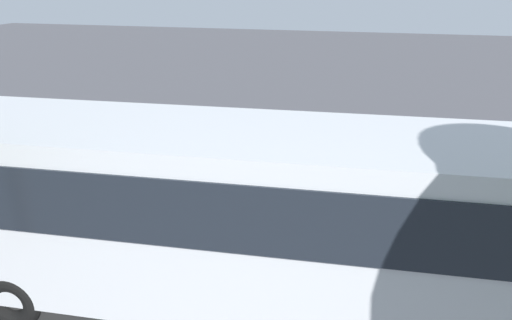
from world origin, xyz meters
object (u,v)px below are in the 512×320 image
tour_bus (247,225)px  spectator_far_right (179,179)px  stunt_motorcycle (210,134)px  spectator_left (314,194)px  spectator_far_left (368,199)px  spectator_centre (270,187)px  parked_motorcycle_silver (246,226)px  spectator_right (227,181)px  parked_motorcycle_dark (383,244)px

tour_bus → spectator_far_right: bearing=-49.7°
stunt_motorcycle → spectator_left: bearing=133.6°
spectator_far_left → spectator_centre: bearing=-6.2°
tour_bus → parked_motorcycle_silver: bearing=-74.5°
spectator_left → parked_motorcycle_silver: (1.34, 0.62, -0.60)m
spectator_right → stunt_motorcycle: bearing=-65.8°
parked_motorcycle_silver → spectator_right: bearing=-52.0°
stunt_motorcycle → spectator_centre: bearing=126.3°
spectator_far_left → parked_motorcycle_dark: size_ratio=0.88×
spectator_centre → spectator_far_right: spectator_far_right is taller
spectator_centre → stunt_motorcycle: size_ratio=0.85×
spectator_far_left → spectator_left: 1.11m
spectator_centre → parked_motorcycle_dark: size_ratio=0.85×
tour_bus → spectator_centre: tour_bus is taller
stunt_motorcycle → tour_bus: bearing=113.7°
tour_bus → spectator_right: bearing=-66.9°
tour_bus → spectator_left: 2.81m
spectator_right → parked_motorcycle_dark: size_ratio=0.88×
spectator_far_right → spectator_centre: bearing=-175.6°
stunt_motorcycle → parked_motorcycle_dark: bearing=138.6°
spectator_far_left → stunt_motorcycle: bearing=-38.6°
spectator_left → stunt_motorcycle: 5.22m
spectator_far_left → parked_motorcycle_dark: bearing=116.5°
parked_motorcycle_dark → spectator_left: bearing=-25.0°
spectator_left → stunt_motorcycle: size_ratio=0.87×
spectator_far_left → stunt_motorcycle: size_ratio=0.88×
spectator_far_right → parked_motorcycle_dark: spectator_far_right is taller
spectator_far_left → tour_bus: bearing=54.7°
spectator_left → spectator_right: bearing=-6.4°
spectator_right → spectator_far_right: bearing=6.7°
parked_motorcycle_dark → stunt_motorcycle: 6.76m
spectator_far_left → spectator_far_right: (4.21, -0.07, -0.01)m
spectator_right → stunt_motorcycle: spectator_right is taller
spectator_right → parked_motorcycle_silver: (-0.66, 0.84, -0.60)m
spectator_left → spectator_centre: bearing=-14.2°
spectator_right → spectator_left: bearing=173.6°
spectator_far_right → spectator_left: bearing=178.3°
stunt_motorcycle → spectator_far_right: bearing=97.6°
spectator_centre → spectator_left: bearing=165.8°
spectator_far_left → stunt_motorcycle: (4.71, -3.76, -0.12)m
spectator_right → parked_motorcycle_dark: spectator_right is taller
spectator_centre → parked_motorcycle_dark: spectator_centre is taller
parked_motorcycle_dark → stunt_motorcycle: size_ratio=1.00×
spectator_left → parked_motorcycle_silver: spectator_left is taller
spectator_centre → spectator_far_left: bearing=173.8°
spectator_left → spectator_right: 2.02m
parked_motorcycle_silver → parked_motorcycle_dark: 2.80m
parked_motorcycle_silver → parked_motorcycle_dark: size_ratio=1.00×
spectator_right → parked_motorcycle_dark: 3.63m
spectator_centre → spectator_far_right: bearing=4.4°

